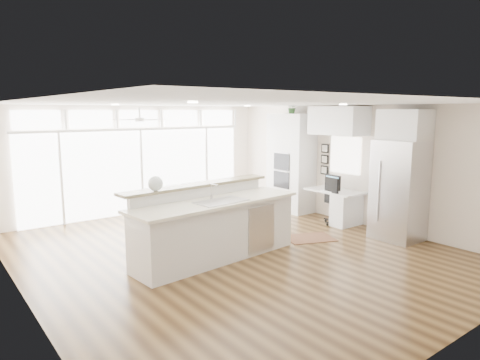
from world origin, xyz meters
TOP-DOWN VIEW (x-y plane):
  - floor at (0.00, 0.00)m, footprint 7.00×8.00m
  - ceiling at (0.00, 0.00)m, footprint 7.00×8.00m
  - wall_back at (0.00, 4.00)m, footprint 7.00×0.04m
  - wall_front at (0.00, -4.00)m, footprint 7.00×0.04m
  - wall_left at (-3.50, 0.00)m, footprint 0.04×8.00m
  - wall_right at (3.50, 0.00)m, footprint 0.04×8.00m
  - glass_wall at (0.00, 3.94)m, footprint 5.80×0.06m
  - transom_row at (0.00, 3.94)m, footprint 5.90×0.06m
  - desk_window at (3.46, 0.30)m, footprint 0.04×0.85m
  - ceiling_fan at (-0.50, 2.80)m, footprint 1.16×1.16m
  - recessed_lights at (0.00, 0.20)m, footprint 3.40×3.00m
  - oven_cabinet at (3.17, 1.80)m, footprint 0.64×1.20m
  - desk_nook at (3.13, 0.30)m, footprint 0.72×1.30m
  - upper_cabinets at (3.17, 0.30)m, footprint 0.64×1.30m
  - refrigerator at (3.11, -1.35)m, footprint 0.76×0.90m
  - fridge_cabinet at (3.17, -1.35)m, footprint 0.64×0.90m
  - framed_photos at (3.46, 0.92)m, footprint 0.06×0.22m
  - kitchen_island at (-0.45, -0.09)m, footprint 3.30×1.49m
  - rug at (1.73, -0.26)m, footprint 1.13×0.98m
  - office_chair at (3.05, 0.13)m, footprint 0.62×0.58m
  - fishbowl at (-1.43, 0.23)m, footprint 0.28×0.28m
  - monitor at (3.05, 0.30)m, footprint 0.11×0.47m
  - keyboard at (2.88, 0.30)m, footprint 0.15×0.36m
  - potted_plant at (3.17, 1.80)m, footprint 0.32×0.35m

SIDE VIEW (x-z plane):
  - floor at x=0.00m, z-range -0.02..0.00m
  - rug at x=1.73m, z-range 0.00..0.01m
  - desk_nook at x=3.13m, z-range 0.00..0.76m
  - office_chair at x=3.05m, z-range 0.00..1.08m
  - kitchen_island at x=-0.45m, z-range 0.00..1.27m
  - keyboard at x=2.88m, z-range 0.76..0.78m
  - monitor at x=3.05m, z-range 0.76..1.14m
  - refrigerator at x=3.11m, z-range 0.00..2.00m
  - glass_wall at x=0.00m, z-range 0.01..2.09m
  - oven_cabinet at x=3.17m, z-range 0.00..2.50m
  - wall_back at x=0.00m, z-range 0.00..2.70m
  - wall_front at x=0.00m, z-range 0.00..2.70m
  - wall_left at x=-3.50m, z-range 0.00..2.70m
  - wall_right at x=3.50m, z-range 0.00..2.70m
  - fishbowl at x=-1.43m, z-range 1.27..1.52m
  - framed_photos at x=3.46m, z-range 1.00..1.80m
  - desk_window at x=3.46m, z-range 1.12..1.98m
  - fridge_cabinet at x=3.17m, z-range 2.00..2.60m
  - upper_cabinets at x=3.17m, z-range 2.03..2.67m
  - transom_row at x=0.00m, z-range 2.18..2.58m
  - ceiling_fan at x=-0.50m, z-range 2.32..2.64m
  - potted_plant at x=3.17m, z-range 2.50..2.76m
  - recessed_lights at x=0.00m, z-range 2.67..2.69m
  - ceiling at x=0.00m, z-range 2.69..2.71m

